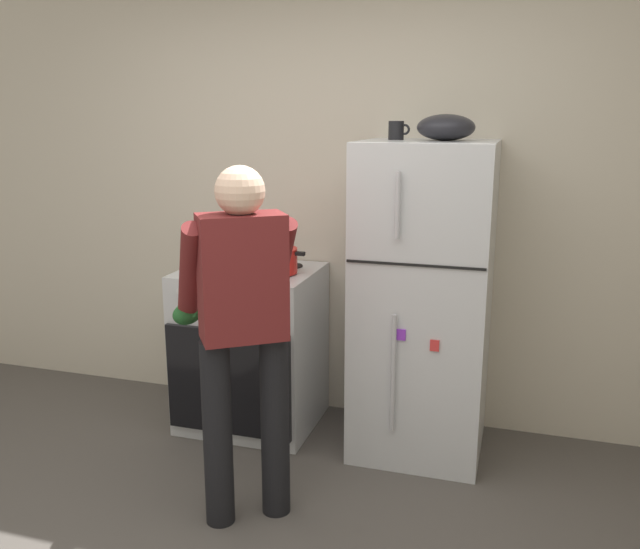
{
  "coord_description": "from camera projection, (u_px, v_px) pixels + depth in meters",
  "views": [
    {
      "loc": [
        1.01,
        -1.86,
        1.8
      ],
      "look_at": [
        0.03,
        1.32,
        1.0
      ],
      "focal_mm": 37.47,
      "sensor_mm": 36.0,
      "label": 1
    }
  ],
  "objects": [
    {
      "name": "red_pot",
      "position": [
        272.0,
        260.0,
        3.7
      ],
      "size": [
        0.38,
        0.28,
        0.14
      ],
      "color": "red",
      "rests_on": "stove_range"
    },
    {
      "name": "coffee_mug",
      "position": [
        397.0,
        130.0,
        3.44
      ],
      "size": [
        0.11,
        0.08,
        0.1
      ],
      "color": "black",
      "rests_on": "refrigerator"
    },
    {
      "name": "kitchen_wall_back",
      "position": [
        346.0,
        193.0,
        3.93
      ],
      "size": [
        6.0,
        0.1,
        2.7
      ],
      "primitive_type": "cube",
      "color": "beige",
      "rests_on": "ground"
    },
    {
      "name": "refrigerator",
      "position": [
        423.0,
        300.0,
        3.55
      ],
      "size": [
        0.68,
        0.72,
        1.67
      ],
      "color": "silver",
      "rests_on": "ground"
    },
    {
      "name": "mixing_bowl",
      "position": [
        446.0,
        127.0,
        3.31
      ],
      "size": [
        0.29,
        0.29,
        0.13
      ],
      "primitive_type": "ellipsoid",
      "color": "black",
      "rests_on": "refrigerator"
    },
    {
      "name": "stove_range",
      "position": [
        251.0,
        348.0,
        3.91
      ],
      "size": [
        0.76,
        0.67,
        0.94
      ],
      "color": "silver",
      "rests_on": "ground"
    },
    {
      "name": "pepper_mill",
      "position": [
        216.0,
        244.0,
        4.06
      ],
      "size": [
        0.05,
        0.05,
        0.18
      ],
      "primitive_type": "cylinder",
      "color": "brown",
      "rests_on": "stove_range"
    },
    {
      "name": "person_cook",
      "position": [
        242.0,
        316.0,
        2.88
      ],
      "size": [
        0.63,
        0.66,
        1.6
      ],
      "color": "black",
      "rests_on": "ground"
    }
  ]
}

